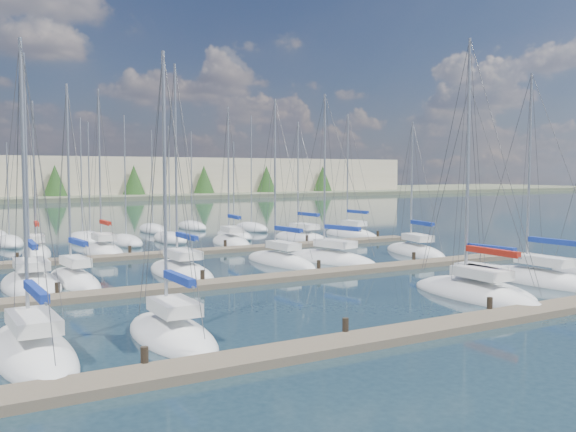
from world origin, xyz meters
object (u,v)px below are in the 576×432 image
sailboat_r (351,234)px  sailboat_n (37,252)px  sailboat_i (74,280)px  sailboat_p (231,242)px  sailboat_e (475,290)px  sailboat_d (475,294)px  sailboat_b (32,352)px  sailboat_c (172,335)px  sailboat_m (415,252)px  sailboat_o (103,251)px  sailboat_l (331,259)px  sailboat_q (302,238)px  sailboat_j (181,272)px  sailboat_h (31,284)px  sailboat_k (280,261)px  sailboat_f (537,279)px

sailboat_r → sailboat_n: size_ratio=1.02×
sailboat_n → sailboat_i: bearing=-84.4°
sailboat_n → sailboat_p: size_ratio=0.98×
sailboat_e → sailboat_p: bearing=85.0°
sailboat_n → sailboat_d: sailboat_d is taller
sailboat_d → sailboat_p: (-0.27, 28.49, 0.00)m
sailboat_r → sailboat_b: size_ratio=1.09×
sailboat_c → sailboat_e: bearing=2.6°
sailboat_m → sailboat_e: size_ratio=0.95×
sailboat_o → sailboat_e: 29.91m
sailboat_l → sailboat_b: (-22.58, -14.28, -0.00)m
sailboat_e → sailboat_p: sailboat_p is taller
sailboat_n → sailboat_c: sailboat_n is taller
sailboat_l → sailboat_q: bearing=54.8°
sailboat_j → sailboat_b: bearing=-126.6°
sailboat_m → sailboat_b: size_ratio=0.94×
sailboat_m → sailboat_l: sailboat_l is taller
sailboat_o → sailboat_n: sailboat_o is taller
sailboat_r → sailboat_j: bearing=-152.2°
sailboat_m → sailboat_d: sailboat_d is taller
sailboat_h → sailboat_n: bearing=82.9°
sailboat_k → sailboat_c: (-13.79, -15.45, -0.01)m
sailboat_o → sailboat_q: bearing=2.0°
sailboat_k → sailboat_o: 15.33m
sailboat_k → sailboat_b: bearing=-144.4°
sailboat_j → sailboat_p: bearing=54.8°
sailboat_m → sailboat_h: (-28.45, 0.16, 0.00)m
sailboat_o → sailboat_c: (-4.59, -27.70, -0.01)m
sailboat_n → sailboat_e: 33.55m
sailboat_k → sailboat_f: (9.19, -14.29, -0.01)m
sailboat_m → sailboat_k: bearing=-172.7°
sailboat_m → sailboat_p: bearing=136.0°
sailboat_e → sailboat_d: (-0.87, -0.80, -0.00)m
sailboat_h → sailboat_e: (20.09, -14.19, 0.01)m
sailboat_k → sailboat_i: size_ratio=1.00×
sailboat_j → sailboat_h: size_ratio=1.01×
sailboat_m → sailboat_i: 26.11m
sailboat_h → sailboat_p: (18.95, 13.50, 0.01)m
sailboat_q → sailboat_k: bearing=-130.9°
sailboat_k → sailboat_f: size_ratio=0.95×
sailboat_j → sailboat_e: (11.19, -14.04, 0.01)m
sailboat_l → sailboat_j: bearing=167.8°
sailboat_j → sailboat_d: sailboat_d is taller
sailboat_h → sailboat_d: bearing=-34.6°
sailboat_m → sailboat_q: sailboat_q is taller
sailboat_q → sailboat_c: bearing=-133.3°
sailboat_i → sailboat_l: sailboat_l is taller
sailboat_l → sailboat_e: 13.92m
sailboat_i → sailboat_c: (0.49, -14.68, -0.01)m
sailboat_l → sailboat_d: bearing=-105.9°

